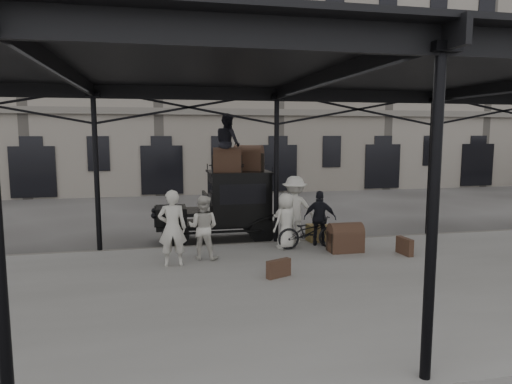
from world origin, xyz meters
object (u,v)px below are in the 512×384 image
porter_official (320,218)px  porter_left (172,228)px  bicycle (309,232)px  steamer_trunk_roof_near (227,162)px  steamer_trunk_platform (345,240)px  taxi (229,202)px

porter_official → porter_left: bearing=38.6°
porter_official → bicycle: (-0.42, -0.28, -0.32)m
porter_left → steamer_trunk_roof_near: size_ratio=2.22×
porter_official → bicycle: 0.60m
porter_left → steamer_trunk_platform: size_ratio=2.07×
taxi → porter_left: size_ratio=1.96×
taxi → steamer_trunk_roof_near: bearing=-108.1°
porter_official → taxi: bearing=-14.4°
bicycle → steamer_trunk_platform: size_ratio=1.97×
taxi → porter_official: taxi is taller
taxi → steamer_trunk_platform: (2.80, -2.57, -0.72)m
taxi → steamer_trunk_platform: size_ratio=4.06×
taxi → steamer_trunk_roof_near: 1.31m
porter_official → steamer_trunk_roof_near: bearing=-9.5°
taxi → porter_left: 3.49m
taxi → bicycle: bearing=-46.7°
taxi → porter_left: bearing=-121.5°
porter_left → taxi: bearing=-119.5°
porter_official → bicycle: bearing=56.4°
porter_left → porter_official: size_ratio=1.18×
steamer_trunk_roof_near → steamer_trunk_platform: 4.21m
bicycle → steamer_trunk_roof_near: size_ratio=2.12×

